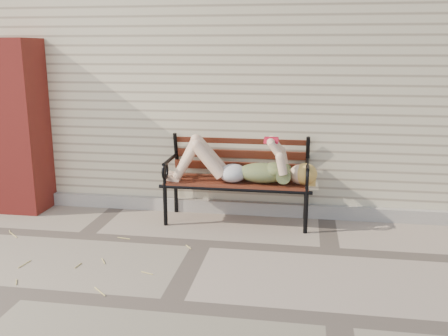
# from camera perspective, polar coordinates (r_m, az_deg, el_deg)

# --- Properties ---
(ground) EXTENTS (80.00, 80.00, 0.00)m
(ground) POSITION_cam_1_polar(r_m,az_deg,el_deg) (5.01, -2.51, -8.60)
(ground) COLOR gray
(ground) RESTS_ON ground
(house_wall) EXTENTS (8.00, 4.00, 3.00)m
(house_wall) POSITION_cam_1_polar(r_m,az_deg,el_deg) (7.62, 1.99, 10.61)
(house_wall) COLOR beige
(house_wall) RESTS_ON ground
(foundation_strip) EXTENTS (8.00, 0.10, 0.15)m
(foundation_strip) POSITION_cam_1_polar(r_m,az_deg,el_deg) (5.88, -0.61, -4.41)
(foundation_strip) COLOR #ABA39B
(foundation_strip) RESTS_ON ground
(brick_pillar) EXTENTS (0.50, 0.50, 2.00)m
(brick_pillar) POSITION_cam_1_polar(r_m,az_deg,el_deg) (6.28, -22.23, 4.39)
(brick_pillar) COLOR maroon
(brick_pillar) RESTS_ON ground
(garden_bench) EXTENTS (1.71, 0.68, 1.11)m
(garden_bench) POSITION_cam_1_polar(r_m,az_deg,el_deg) (5.53, 1.66, 0.30)
(garden_bench) COLOR black
(garden_bench) RESTS_ON ground
(reading_woman) EXTENTS (1.62, 0.37, 0.51)m
(reading_woman) POSITION_cam_1_polar(r_m,az_deg,el_deg) (5.39, 1.62, 0.35)
(reading_woman) COLOR #093045
(reading_woman) RESTS_ON ground
(straw_scatter) EXTENTS (2.92, 1.56, 0.01)m
(straw_scatter) POSITION_cam_1_polar(r_m,az_deg,el_deg) (4.80, -18.28, -10.30)
(straw_scatter) COLOR #CFB965
(straw_scatter) RESTS_ON ground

